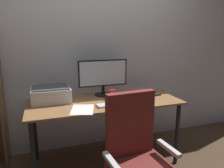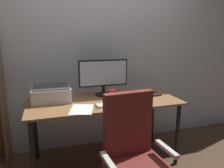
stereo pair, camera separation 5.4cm
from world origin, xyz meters
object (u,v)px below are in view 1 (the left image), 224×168
object	(u,v)px
keyboard	(111,105)
office_chair	(138,165)
coffee_mug	(112,94)
desk	(105,108)
monitor	(103,75)
mouse	(133,101)
laptop	(144,94)
printer	(51,94)

from	to	relation	value
keyboard	office_chair	distance (m)	0.70
coffee_mug	keyboard	bearing A→B (deg)	-110.13
desk	monitor	xyz separation A→B (m)	(0.05, 0.21, 0.33)
monitor	keyboard	xyz separation A→B (m)	(-0.03, -0.40, -0.23)
monitor	mouse	distance (m)	0.50
monitor	mouse	size ratio (longest dim) A/B	6.03
keyboard	laptop	bearing A→B (deg)	24.23
monitor	keyboard	world-z (taller)	monitor
laptop	printer	world-z (taller)	printer
office_chair	mouse	bearing A→B (deg)	64.99
keyboard	laptop	world-z (taller)	laptop
office_chair	laptop	bearing A→B (deg)	56.09
monitor	laptop	distance (m)	0.55
laptop	office_chair	bearing A→B (deg)	-126.61
mouse	office_chair	distance (m)	0.75
office_chair	desk	bearing A→B (deg)	86.55
monitor	mouse	xyz separation A→B (m)	(0.21, -0.39, -0.23)
monitor	laptop	size ratio (longest dim) A/B	1.81
laptop	office_chair	xyz separation A→B (m)	(-0.50, -0.89, -0.29)
printer	coffee_mug	bearing A→B (deg)	-9.17
office_chair	printer	bearing A→B (deg)	115.63
mouse	printer	size ratio (longest dim) A/B	0.24
coffee_mug	office_chair	world-z (taller)	office_chair
laptop	mouse	bearing A→B (deg)	-144.00
mouse	office_chair	world-z (taller)	office_chair
desk	printer	size ratio (longest dim) A/B	4.07
laptop	office_chair	distance (m)	1.07
mouse	office_chair	size ratio (longest dim) A/B	0.10
monitor	coffee_mug	distance (m)	0.26
desk	printer	distance (m)	0.60
desk	printer	world-z (taller)	printer
keyboard	coffee_mug	world-z (taller)	coffee_mug
keyboard	desk	bearing A→B (deg)	91.61
printer	office_chair	xyz separation A→B (m)	(0.57, -0.98, -0.36)
keyboard	office_chair	bearing A→B (deg)	-92.32
laptop	printer	xyz separation A→B (m)	(-1.07, 0.08, 0.07)
keyboard	printer	world-z (taller)	printer
keyboard	coffee_mug	distance (m)	0.25
keyboard	coffee_mug	xyz separation A→B (m)	(0.09, 0.23, 0.04)
mouse	laptop	xyz separation A→B (m)	(0.26, 0.25, -0.01)
monitor	printer	world-z (taller)	monitor
coffee_mug	monitor	bearing A→B (deg)	107.92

